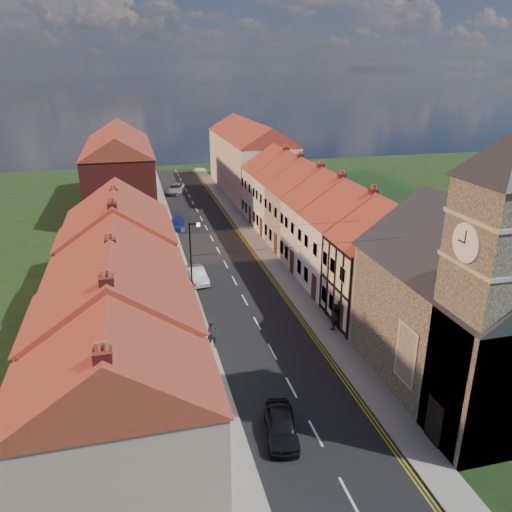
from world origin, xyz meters
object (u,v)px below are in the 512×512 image
at_px(car_distant, 175,189).
at_px(pedestrian_right, 334,317).
at_px(car_mid, 196,275).
at_px(car_far, 178,223).
at_px(lamppost, 192,254).
at_px(church, 478,298).
at_px(pedestrian_left, 212,335).
at_px(car_near, 281,425).

height_order(car_distant, pedestrian_right, pedestrian_right).
distance_m(car_mid, car_far, 16.05).
relative_size(car_mid, pedestrian_right, 2.01).
bearing_deg(lamppost, car_mid, 76.89).
height_order(car_mid, pedestrian_right, pedestrian_right).
xyz_separation_m(church, pedestrian_left, (-13.06, 8.02, -4.82)).
bearing_deg(lamppost, church, -51.70).
distance_m(car_near, car_distant, 54.07).
bearing_deg(car_distant, car_far, -80.36).
bearing_deg(pedestrian_right, car_distant, -92.48).
relative_size(car_far, pedestrian_right, 2.04).
xyz_separation_m(car_far, car_distant, (1.46, 17.64, 0.11)).
bearing_deg(car_near, car_distant, 100.21).
distance_m(car_distant, pedestrian_left, 45.03).
relative_size(lamppost, pedestrian_left, 3.20).
bearing_deg(pedestrian_right, car_near, 43.74).
xyz_separation_m(car_near, car_mid, (-1.45, 20.38, -0.01)).
height_order(car_far, pedestrian_right, pedestrian_right).
xyz_separation_m(lamppost, car_near, (2.06, -17.75, -2.89)).
bearing_deg(car_far, lamppost, -87.35).
bearing_deg(car_far, church, -65.92).
bearing_deg(car_distant, lamppost, -78.90).
bearing_deg(pedestrian_left, car_near, -77.04).
distance_m(pedestrian_left, pedestrian_right, 8.65).
bearing_deg(car_far, pedestrian_left, -86.52).
xyz_separation_m(church, pedestrian_right, (-4.42, 8.40, -4.79)).
distance_m(car_near, car_mid, 20.43).
xyz_separation_m(car_near, pedestrian_left, (-1.95, 9.09, 0.41)).
height_order(car_far, pedestrian_left, pedestrian_left).
distance_m(car_far, pedestrian_left, 27.35).
bearing_deg(car_far, car_distant, 89.81).
relative_size(church, car_near, 3.99).
relative_size(car_near, pedestrian_left, 2.03).
distance_m(church, car_mid, 23.62).
xyz_separation_m(lamppost, car_distant, (2.07, 36.32, -2.86)).
xyz_separation_m(church, lamppost, (-13.17, 16.68, -2.34)).
bearing_deg(car_distant, car_near, -75.65).
distance_m(car_near, pedestrian_right, 11.60).
bearing_deg(car_far, car_mid, -85.48).
distance_m(car_far, pedestrian_right, 28.17).
bearing_deg(lamppost, pedestrian_right, -43.41).
relative_size(pedestrian_left, pedestrian_right, 0.97).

